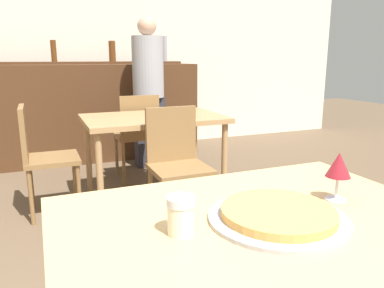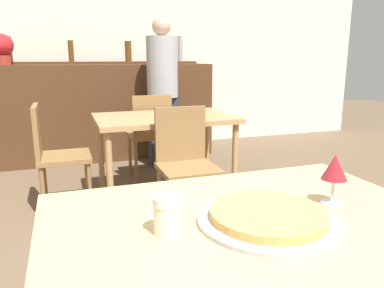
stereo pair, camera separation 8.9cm
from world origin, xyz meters
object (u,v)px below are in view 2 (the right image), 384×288
(potted_plant, at_px, (2,47))
(chair_far_side_front, at_px, (185,158))
(chair_far_side_back, at_px, (150,130))
(chair_far_side_left, at_px, (53,150))
(cheese_shaker, at_px, (167,215))
(person_standing, at_px, (163,88))
(pizza_tray, at_px, (268,217))
(wine_glass, at_px, (335,169))

(potted_plant, bearing_deg, chair_far_side_front, -56.92)
(chair_far_side_front, relative_size, chair_far_side_back, 1.00)
(chair_far_side_left, bearing_deg, cheese_shaker, -171.23)
(chair_far_side_left, xyz_separation_m, potted_plant, (-0.48, 1.56, 0.81))
(chair_far_side_back, height_order, potted_plant, potted_plant)
(chair_far_side_front, height_order, person_standing, person_standing)
(pizza_tray, xyz_separation_m, wine_glass, (0.27, 0.06, 0.10))
(pizza_tray, height_order, potted_plant, potted_plant)
(chair_far_side_front, xyz_separation_m, person_standing, (0.26, 1.58, 0.38))
(chair_far_side_back, height_order, person_standing, person_standing)
(person_standing, relative_size, potted_plant, 5.00)
(chair_far_side_front, bearing_deg, chair_far_side_left, 148.36)
(chair_far_side_back, relative_size, pizza_tray, 2.17)
(chair_far_side_left, relative_size, person_standing, 0.53)
(chair_far_side_front, xyz_separation_m, chair_far_side_back, (0.00, 1.11, 0.00))
(wine_glass, distance_m, potted_plant, 3.94)
(chair_far_side_left, bearing_deg, pizza_tray, -164.16)
(chair_far_side_left, bearing_deg, wine_glass, -157.25)
(chair_far_side_front, xyz_separation_m, wine_glass, (-0.01, -1.56, 0.37))
(cheese_shaker, bearing_deg, chair_far_side_back, 78.12)
(chair_far_side_front, xyz_separation_m, chair_far_side_left, (-0.90, 0.55, 0.00))
(potted_plant, bearing_deg, cheese_shaker, -77.71)
(cheese_shaker, height_order, potted_plant, potted_plant)
(wine_glass, relative_size, potted_plant, 0.48)
(chair_far_side_left, height_order, wine_glass, wine_glass)
(chair_far_side_back, bearing_deg, potted_plant, -36.09)
(cheese_shaker, bearing_deg, chair_far_side_left, 98.77)
(chair_far_side_left, height_order, pizza_tray, chair_far_side_left)
(chair_far_side_left, height_order, potted_plant, potted_plant)
(person_standing, bearing_deg, wine_glass, -94.92)
(cheese_shaker, bearing_deg, potted_plant, 102.29)
(chair_far_side_back, distance_m, potted_plant, 1.89)
(chair_far_side_back, xyz_separation_m, wine_glass, (-0.01, -2.67, 0.37))
(cheese_shaker, height_order, person_standing, person_standing)
(chair_far_side_left, xyz_separation_m, wine_glass, (0.89, -2.11, 0.37))
(chair_far_side_left, bearing_deg, chair_far_side_back, -58.36)
(wine_glass, xyz_separation_m, potted_plant, (-1.36, 3.67, 0.45))
(chair_far_side_left, xyz_separation_m, cheese_shaker, (0.33, -2.15, 0.30))
(chair_far_side_front, distance_m, person_standing, 1.65)
(person_standing, bearing_deg, chair_far_side_back, -118.59)
(pizza_tray, height_order, wine_glass, wine_glass)
(pizza_tray, relative_size, cheese_shaker, 3.86)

